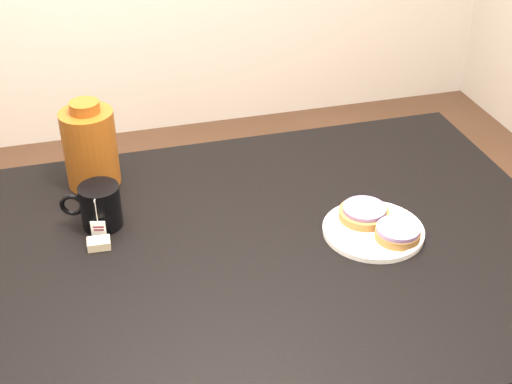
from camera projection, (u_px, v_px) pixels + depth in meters
table at (227, 284)px, 1.46m from camera, size 1.40×0.90×0.75m
plate at (373, 230)px, 1.46m from camera, size 0.21×0.21×0.02m
bagel_back at (364, 213)px, 1.48m from camera, size 0.15×0.15×0.03m
bagel_front at (398, 233)px, 1.42m from camera, size 0.11×0.11×0.03m
mug at (100, 206)px, 1.46m from camera, size 0.13×0.10×0.09m
teabag_pouch at (99, 244)px, 1.42m from camera, size 0.05×0.03×0.02m
bagel_package at (90, 147)px, 1.58m from camera, size 0.15×0.15×0.20m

